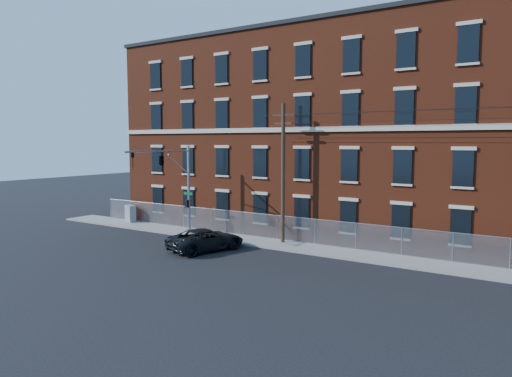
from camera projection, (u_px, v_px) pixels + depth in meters
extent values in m
plane|color=black|center=(214.00, 255.00, 31.37)|extent=(140.00, 140.00, 0.00)
cube|color=#989590|center=(421.00, 264.00, 29.01)|extent=(65.00, 3.00, 0.12)
cube|color=maroon|center=(455.00, 134.00, 35.74)|extent=(55.00, 14.00, 16.00)
cube|color=black|center=(460.00, 22.00, 34.94)|extent=(55.30, 14.30, 0.30)
cube|color=beige|center=(433.00, 128.00, 29.80)|extent=(55.00, 0.18, 0.35)
cube|color=black|center=(158.00, 199.00, 43.37)|extent=(1.20, 0.10, 2.20)
cube|color=black|center=(157.00, 160.00, 43.02)|extent=(1.20, 0.10, 2.20)
cube|color=black|center=(156.00, 117.00, 42.64)|extent=(1.20, 0.10, 2.20)
cube|color=black|center=(155.00, 76.00, 42.29)|extent=(1.20, 0.10, 2.20)
cube|color=black|center=(189.00, 202.00, 41.38)|extent=(1.20, 0.10, 2.20)
cube|color=black|center=(188.00, 161.00, 41.02)|extent=(1.20, 0.10, 2.20)
cube|color=black|center=(187.00, 116.00, 40.65)|extent=(1.20, 0.10, 2.20)
cube|color=black|center=(187.00, 73.00, 40.30)|extent=(1.20, 0.10, 2.20)
cube|color=black|center=(223.00, 205.00, 39.38)|extent=(1.20, 0.10, 2.20)
cube|color=black|center=(222.00, 162.00, 39.03)|extent=(1.20, 0.10, 2.20)
cube|color=black|center=(222.00, 115.00, 38.66)|extent=(1.20, 0.10, 2.20)
cube|color=black|center=(222.00, 69.00, 38.30)|extent=(1.20, 0.10, 2.20)
cube|color=black|center=(260.00, 209.00, 37.39)|extent=(1.20, 0.10, 2.20)
cube|color=black|center=(260.00, 163.00, 37.04)|extent=(1.20, 0.10, 2.20)
cube|color=black|center=(260.00, 113.00, 36.67)|extent=(1.20, 0.10, 2.20)
cube|color=black|center=(260.00, 65.00, 36.31)|extent=(1.20, 0.10, 2.20)
cube|color=black|center=(302.00, 212.00, 35.40)|extent=(1.20, 0.10, 2.20)
cube|color=black|center=(302.00, 164.00, 35.05)|extent=(1.20, 0.10, 2.20)
cube|color=black|center=(303.00, 112.00, 34.67)|extent=(1.20, 0.10, 2.20)
cube|color=black|center=(303.00, 61.00, 34.32)|extent=(1.20, 0.10, 2.20)
cube|color=black|center=(348.00, 217.00, 33.41)|extent=(1.20, 0.10, 2.20)
cube|color=black|center=(349.00, 165.00, 33.05)|extent=(1.20, 0.10, 2.20)
cube|color=black|center=(350.00, 110.00, 32.68)|extent=(1.20, 0.10, 2.20)
cube|color=black|center=(351.00, 56.00, 32.33)|extent=(1.20, 0.10, 2.20)
cube|color=black|center=(401.00, 221.00, 31.42)|extent=(1.20, 0.10, 2.20)
cube|color=black|center=(403.00, 167.00, 31.06)|extent=(1.20, 0.10, 2.20)
cube|color=black|center=(404.00, 108.00, 30.69)|extent=(1.20, 0.10, 2.20)
cube|color=black|center=(406.00, 50.00, 30.34)|extent=(1.20, 0.10, 2.20)
cube|color=black|center=(461.00, 227.00, 29.42)|extent=(1.20, 0.10, 2.20)
cube|color=black|center=(463.00, 168.00, 29.07)|extent=(1.20, 0.10, 2.20)
cube|color=black|center=(466.00, 105.00, 28.70)|extent=(1.20, 0.10, 2.20)
cube|color=black|center=(468.00, 44.00, 28.34)|extent=(1.20, 0.10, 2.20)
cube|color=#A5A8AD|center=(427.00, 244.00, 30.00)|extent=(59.00, 0.02, 1.80)
cylinder|color=#9EA0A5|center=(427.00, 230.00, 29.91)|extent=(59.00, 0.04, 0.04)
cylinder|color=#9EA0A5|center=(111.00, 208.00, 46.03)|extent=(0.06, 0.06, 1.85)
cylinder|color=#9EA0A5|center=(133.00, 211.00, 44.34)|extent=(0.06, 0.06, 1.85)
cylinder|color=#9EA0A5|center=(157.00, 214.00, 42.66)|extent=(0.06, 0.06, 1.85)
cylinder|color=#9EA0A5|center=(184.00, 217.00, 40.97)|extent=(0.06, 0.06, 1.85)
cylinder|color=#9EA0A5|center=(212.00, 220.00, 39.28)|extent=(0.06, 0.06, 1.85)
cylinder|color=#9EA0A5|center=(243.00, 223.00, 37.59)|extent=(0.06, 0.06, 1.85)
cylinder|color=#9EA0A5|center=(277.00, 227.00, 35.91)|extent=(0.06, 0.06, 1.85)
cylinder|color=#9EA0A5|center=(315.00, 231.00, 34.22)|extent=(0.06, 0.06, 1.85)
cylinder|color=#9EA0A5|center=(356.00, 236.00, 32.53)|extent=(0.06, 0.06, 1.85)
cylinder|color=#9EA0A5|center=(402.00, 241.00, 30.85)|extent=(0.06, 0.06, 1.85)
cylinder|color=#9EA0A5|center=(453.00, 247.00, 29.16)|extent=(0.06, 0.06, 1.85)
cylinder|color=#9EA0A5|center=(510.00, 254.00, 27.47)|extent=(0.06, 0.06, 1.85)
cylinder|color=#9EA0A5|center=(189.00, 190.00, 38.03)|extent=(0.22, 0.22, 7.00)
cylinder|color=#9EA0A5|center=(189.00, 231.00, 38.35)|extent=(0.50, 0.50, 0.40)
cylinder|color=#9EA0A5|center=(159.00, 151.00, 35.01)|extent=(0.14, 6.50, 0.14)
cylinder|color=#9EA0A5|center=(178.00, 164.00, 36.82)|extent=(0.08, 2.18, 1.56)
cube|color=#0C592D|center=(188.00, 194.00, 37.90)|extent=(0.90, 0.03, 0.22)
cube|color=black|center=(187.00, 204.00, 37.93)|extent=(0.25, 0.25, 0.60)
imported|color=black|center=(132.00, 160.00, 32.94)|extent=(0.16, 0.20, 1.00)
imported|color=black|center=(161.00, 159.00, 35.27)|extent=(0.53, 2.48, 1.00)
cylinder|color=#412D20|center=(283.00, 174.00, 34.45)|extent=(0.28, 0.28, 10.00)
cube|color=#412D20|center=(283.00, 115.00, 34.04)|extent=(1.80, 0.12, 0.12)
cube|color=#412D20|center=(283.00, 123.00, 34.10)|extent=(1.40, 0.12, 0.12)
imported|color=black|center=(206.00, 240.00, 32.71)|extent=(3.99, 5.93, 1.51)
cube|color=gray|center=(130.00, 214.00, 43.73)|extent=(1.33, 0.98, 1.50)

